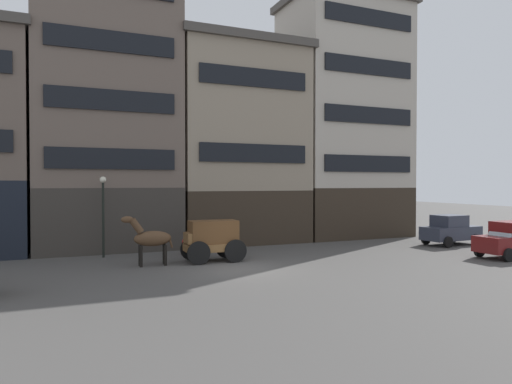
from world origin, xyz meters
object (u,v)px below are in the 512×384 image
object	(u,v)px
sedan_light	(451,230)
streetlamp_curbside	(103,205)
cargo_wagon	(212,238)
draft_horse	(150,238)
fire_hydrant_curbside	(184,246)
sedan_dark	(511,240)

from	to	relation	value
sedan_light	streetlamp_curbside	distance (m)	20.31
cargo_wagon	draft_horse	size ratio (longest dim) A/B	1.25
streetlamp_curbside	fire_hydrant_curbside	distance (m)	4.66
sedan_dark	fire_hydrant_curbside	distance (m)	16.79
sedan_light	draft_horse	bearing A→B (deg)	-179.99
cargo_wagon	sedan_light	bearing A→B (deg)	0.02
streetlamp_curbside	fire_hydrant_curbside	xyz separation A→B (m)	(4.04, -0.63, -2.24)
sedan_light	streetlamp_curbside	size ratio (longest dim) A/B	0.92
sedan_dark	sedan_light	world-z (taller)	same
streetlamp_curbside	fire_hydrant_curbside	world-z (taller)	streetlamp_curbside
fire_hydrant_curbside	streetlamp_curbside	bearing A→B (deg)	171.12
draft_horse	streetlamp_curbside	xyz separation A→B (m)	(-1.77, 3.34, 1.40)
draft_horse	sedan_light	xyz separation A→B (m)	(18.19, 0.00, -0.36)
draft_horse	sedan_light	world-z (taller)	draft_horse
fire_hydrant_curbside	sedan_dark	bearing A→B (deg)	-26.88
sedan_dark	cargo_wagon	bearing A→B (deg)	161.16
cargo_wagon	fire_hydrant_curbside	distance (m)	2.89
cargo_wagon	sedan_dark	world-z (taller)	cargo_wagon
draft_horse	streetlamp_curbside	size ratio (longest dim) A/B	0.57
sedan_light	streetlamp_curbside	xyz separation A→B (m)	(-19.96, 3.34, 1.76)
draft_horse	sedan_dark	distance (m)	17.92
sedan_dark	fire_hydrant_curbside	bearing A→B (deg)	153.12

